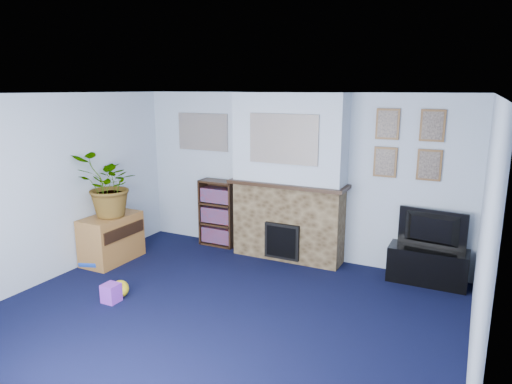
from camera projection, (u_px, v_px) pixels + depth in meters
The scene contains 26 objects.
floor at pixel (216, 318), 4.98m from camera, with size 5.00×4.50×0.01m, color black.
ceiling at pixel (211, 94), 4.45m from camera, with size 5.00×4.50×0.01m, color white.
wall_back at pixel (294, 176), 6.68m from camera, with size 5.00×0.04×2.40m, color silver.
wall_front at pixel (18, 301), 2.75m from camera, with size 5.00×0.04×2.40m, color silver.
wall_left at pixel (45, 189), 5.79m from camera, with size 0.04×4.50×2.40m, color silver.
wall_right at pixel (482, 249), 3.63m from camera, with size 0.04×4.50×2.40m, color silver.
chimney_breast at pixel (289, 179), 6.50m from camera, with size 1.72×0.50×2.40m.
collage_main at pixel (283, 139), 6.19m from camera, with size 1.00×0.03×0.68m, color gray.
collage_left at pixel (203, 132), 7.21m from camera, with size 0.90×0.03×0.58m, color gray.
portrait_tl at pixel (388, 124), 5.92m from camera, with size 0.30×0.03×0.40m, color brown.
portrait_tr at pixel (433, 126), 5.68m from camera, with size 0.30×0.03×0.40m, color brown.
portrait_bl at pixel (385, 162), 6.03m from camera, with size 0.30×0.03×0.40m, color brown.
portrait_br at pixel (429, 165), 5.80m from camera, with size 0.30×0.03×0.40m, color brown.
tv_stand at pixel (427, 266), 5.86m from camera, with size 0.97×0.41×0.46m, color black.
television at pixel (431, 230), 5.77m from camera, with size 0.85×0.11×0.49m, color black.
bookshelf at pixel (218, 214), 7.23m from camera, with size 0.58×0.28×1.05m.
sideboard at pixel (112, 238), 6.58m from camera, with size 0.48×0.87×0.68m, color #9C6832.
potted_plant at pixel (108, 186), 6.34m from camera, with size 0.82×0.71×0.91m, color #26661E.
mantel_clock at pixel (282, 177), 6.49m from camera, with size 0.10×0.06×0.14m, color gold.
mantel_candle at pixel (310, 179), 6.31m from camera, with size 0.05×0.05×0.16m, color #B2BFC6.
mantel_teddy at pixel (255, 175), 6.68m from camera, with size 0.12×0.12×0.12m, color slate.
mantel_can at pixel (337, 183), 6.14m from camera, with size 0.07×0.07×0.13m, color purple.
green_crate at pixel (103, 253), 6.54m from camera, with size 0.35×0.28×0.28m, color #198C26.
toy_ball at pixel (120, 290), 5.47m from camera, with size 0.21×0.21×0.21m, color yellow.
toy_block at pixel (111, 293), 5.34m from camera, with size 0.18×0.18×0.22m, color purple.
toy_tube at pixel (91, 263), 6.35m from camera, with size 0.16×0.16×0.33m, color blue.
Camera 1 is at (2.41, -3.88, 2.45)m, focal length 32.00 mm.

